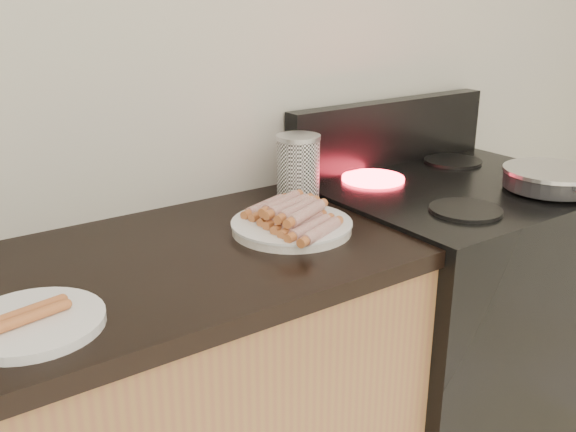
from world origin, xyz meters
TOP-DOWN VIEW (x-y plane):
  - wall_back at (0.00, 2.00)m, footprint 4.00×0.04m
  - stove at (0.78, 1.68)m, footprint 0.76×0.65m
  - stove_panel at (0.78, 1.96)m, footprint 0.76×0.06m
  - burner_near_left at (0.61, 1.51)m, footprint 0.18×0.18m
  - burner_near_right at (0.95, 1.51)m, footprint 0.18×0.18m
  - burner_far_left at (0.61, 1.84)m, footprint 0.18×0.18m
  - burner_far_right at (0.95, 1.84)m, footprint 0.18×0.18m
  - frying_pan at (0.93, 1.49)m, footprint 0.27×0.42m
  - main_plate at (0.20, 1.67)m, footprint 0.30×0.30m
  - side_plate at (-0.42, 1.55)m, footprint 0.27×0.27m
  - hotdog_pile at (0.20, 1.67)m, footprint 0.13×0.28m
  - plain_sausages at (-0.42, 1.55)m, footprint 0.12×0.06m
  - canister at (0.34, 1.84)m, footprint 0.12×0.12m

SIDE VIEW (x-z plane):
  - stove at x=0.78m, z-range 0.00..0.91m
  - side_plate at x=-0.42m, z-range 0.90..0.92m
  - main_plate at x=0.20m, z-range 0.90..0.92m
  - burner_near_left at x=0.61m, z-range 0.91..0.92m
  - burner_near_right at x=0.95m, z-range 0.91..0.92m
  - burner_far_left at x=0.61m, z-range 0.91..0.92m
  - burner_far_right at x=0.95m, z-range 0.91..0.92m
  - plain_sausages at x=-0.42m, z-range 0.92..0.94m
  - hotdog_pile at x=0.20m, z-range 0.91..0.97m
  - frying_pan at x=0.93m, z-range 0.92..0.97m
  - canister at x=0.34m, z-range 0.90..1.08m
  - stove_panel at x=0.78m, z-range 0.91..1.11m
  - wall_back at x=0.00m, z-range 0.00..2.60m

